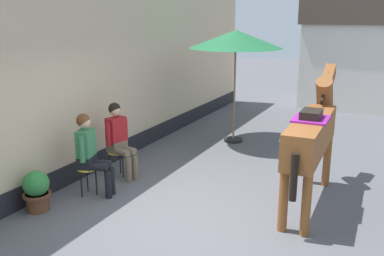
# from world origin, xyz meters

# --- Properties ---
(ground_plane) EXTENTS (40.00, 40.00, 0.00)m
(ground_plane) POSITION_xyz_m (0.00, 3.00, 0.00)
(ground_plane) COLOR #56565B
(pub_facade_wall) EXTENTS (0.34, 14.00, 3.40)m
(pub_facade_wall) POSITION_xyz_m (-2.55, 1.50, 1.54)
(pub_facade_wall) COLOR #CCB793
(pub_facade_wall) RESTS_ON ground_plane
(distant_cottage) EXTENTS (3.40, 2.60, 3.50)m
(distant_cottage) POSITION_xyz_m (1.40, 9.57, 1.80)
(distant_cottage) COLOR silver
(distant_cottage) RESTS_ON ground_plane
(seated_visitor_near) EXTENTS (0.61, 0.48, 1.39)m
(seated_visitor_near) POSITION_xyz_m (-1.72, 0.11, 0.78)
(seated_visitor_near) COLOR gold
(seated_visitor_near) RESTS_ON ground_plane
(seated_visitor_far) EXTENTS (0.61, 0.48, 1.39)m
(seated_visitor_far) POSITION_xyz_m (-1.78, 1.00, 0.78)
(seated_visitor_far) COLOR gold
(seated_visitor_far) RESTS_ON ground_plane
(saddled_horse_center) EXTENTS (0.51, 3.00, 2.06)m
(saddled_horse_center) POSITION_xyz_m (1.57, 1.39, 1.16)
(saddled_horse_center) COLOR brown
(saddled_horse_center) RESTS_ON ground_plane
(flower_planter_middle) EXTENTS (0.43, 0.43, 0.64)m
(flower_planter_middle) POSITION_xyz_m (-2.10, -0.73, 0.33)
(flower_planter_middle) COLOR brown
(flower_planter_middle) RESTS_ON ground_plane
(cafe_parasol) EXTENTS (2.10, 2.10, 2.58)m
(cafe_parasol) POSITION_xyz_m (-0.71, 4.06, 2.36)
(cafe_parasol) COLOR black
(cafe_parasol) RESTS_ON ground_plane
(spare_stool_white) EXTENTS (0.32, 0.32, 0.46)m
(spare_stool_white) POSITION_xyz_m (0.79, 3.15, 0.40)
(spare_stool_white) COLOR white
(spare_stool_white) RESTS_ON ground_plane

